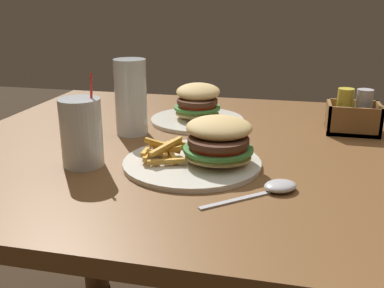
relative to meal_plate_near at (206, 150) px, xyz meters
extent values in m
cube|color=brown|center=(0.07, 0.14, -0.05)|extent=(1.39, 1.01, 0.03)
cylinder|color=brown|center=(-0.55, 0.57, -0.44)|extent=(0.09, 0.09, 0.75)
cylinder|color=silver|center=(-0.03, 0.00, -0.03)|extent=(0.28, 0.28, 0.01)
ellipsoid|color=#DBB770|center=(0.02, 0.00, -0.01)|extent=(0.14, 0.12, 0.03)
cylinder|color=#428438|center=(0.02, 0.00, 0.01)|extent=(0.15, 0.15, 0.01)
cylinder|color=red|center=(0.02, 0.00, 0.01)|extent=(0.12, 0.12, 0.01)
cylinder|color=#4C2D1E|center=(0.02, 0.00, 0.02)|extent=(0.14, 0.14, 0.01)
ellipsoid|color=#DBB770|center=(0.02, 0.01, 0.05)|extent=(0.14, 0.13, 0.05)
cube|color=gold|center=(-0.09, 0.00, -0.01)|extent=(0.08, 0.02, 0.04)
cube|color=gold|center=(-0.12, -0.01, -0.01)|extent=(0.03, 0.09, 0.02)
cube|color=gold|center=(-0.07, -0.04, -0.01)|extent=(0.07, 0.03, 0.01)
cube|color=gold|center=(-0.07, -0.01, -0.01)|extent=(0.05, 0.07, 0.03)
cube|color=gold|center=(-0.08, 0.01, -0.01)|extent=(0.09, 0.03, 0.02)
cube|color=gold|center=(-0.09, 0.01, -0.01)|extent=(0.03, 0.08, 0.01)
cube|color=gold|center=(-0.12, -0.01, -0.01)|extent=(0.01, 0.06, 0.01)
cube|color=gold|center=(-0.09, 0.00, -0.01)|extent=(0.04, 0.09, 0.04)
cube|color=gold|center=(-0.09, 0.01, 0.00)|extent=(0.07, 0.03, 0.03)
cube|color=gold|center=(-0.10, 0.05, -0.02)|extent=(0.02, 0.06, 0.02)
cube|color=gold|center=(-0.09, 0.00, 0.01)|extent=(0.07, 0.02, 0.03)
cube|color=gold|center=(-0.08, 0.01, 0.00)|extent=(0.07, 0.02, 0.02)
cube|color=gold|center=(-0.08, -0.02, 0.01)|extent=(0.05, 0.08, 0.02)
cube|color=gold|center=(-0.09, 0.00, -0.01)|extent=(0.08, 0.04, 0.03)
cylinder|color=silver|center=(-0.22, 0.18, 0.06)|extent=(0.08, 0.08, 0.19)
cylinder|color=#C67F23|center=(-0.22, 0.18, 0.04)|extent=(0.07, 0.07, 0.16)
cylinder|color=silver|center=(-0.24, -0.05, 0.03)|extent=(0.08, 0.08, 0.14)
cylinder|color=yellow|center=(-0.24, -0.05, 0.02)|extent=(0.07, 0.07, 0.11)
cylinder|color=red|center=(-0.22, -0.05, 0.06)|extent=(0.01, 0.04, 0.19)
ellipsoid|color=silver|center=(0.15, -0.09, -0.03)|extent=(0.08, 0.08, 0.02)
cube|color=silver|center=(0.08, -0.15, -0.03)|extent=(0.11, 0.10, 0.00)
cylinder|color=silver|center=(-0.09, 0.32, -0.03)|extent=(0.25, 0.25, 0.01)
ellipsoid|color=#DBB770|center=(-0.09, 0.32, -0.01)|extent=(0.13, 0.11, 0.03)
cylinder|color=#428438|center=(-0.09, 0.32, 0.01)|extent=(0.13, 0.13, 0.01)
cylinder|color=red|center=(-0.09, 0.32, 0.01)|extent=(0.11, 0.11, 0.01)
cylinder|color=#4C2D1E|center=(-0.09, 0.32, 0.02)|extent=(0.12, 0.12, 0.01)
ellipsoid|color=#DBB770|center=(-0.09, 0.34, 0.05)|extent=(0.13, 0.11, 0.06)
cube|color=brown|center=(0.31, 0.32, -0.03)|extent=(0.13, 0.10, 0.01)
cube|color=brown|center=(0.25, 0.32, 0.00)|extent=(0.01, 0.10, 0.07)
cube|color=brown|center=(0.37, 0.32, 0.00)|extent=(0.01, 0.10, 0.07)
cube|color=brown|center=(0.31, 0.27, 0.00)|extent=(0.13, 0.01, 0.07)
cube|color=brown|center=(0.31, 0.36, 0.00)|extent=(0.13, 0.01, 0.07)
cylinder|color=gold|center=(0.29, 0.32, 0.03)|extent=(0.04, 0.04, 0.10)
cylinder|color=#B2B2B7|center=(0.33, 0.32, 0.03)|extent=(0.04, 0.04, 0.10)
camera|label=1|loc=(0.16, -0.84, 0.30)|focal=42.00mm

